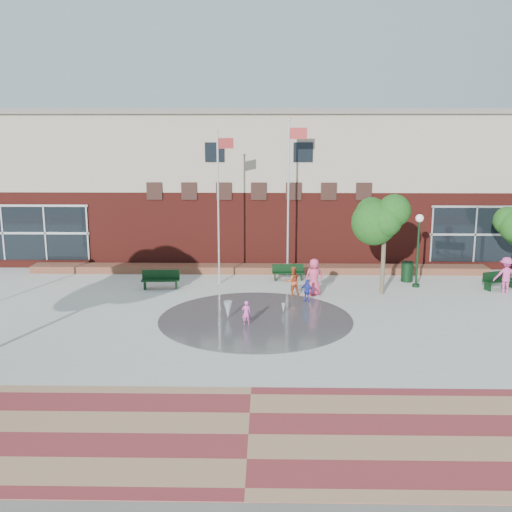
{
  "coord_description": "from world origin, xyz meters",
  "views": [
    {
      "loc": [
        0.48,
        -21.79,
        8.11
      ],
      "look_at": [
        0.0,
        4.0,
        2.6
      ],
      "focal_mm": 42.0,
      "sensor_mm": 36.0,
      "label": 1
    }
  ],
  "objects_px": {
    "bench_left": "(161,283)",
    "flagpole_right": "(289,190)",
    "trash_can": "(407,272)",
    "flagpole_left": "(219,200)",
    "child_splash": "(246,313)"
  },
  "relations": [
    {
      "from": "trash_can",
      "to": "flagpole_right",
      "type": "bearing_deg",
      "value": 168.63
    },
    {
      "from": "flagpole_left",
      "to": "trash_can",
      "type": "relative_size",
      "value": 7.38
    },
    {
      "from": "bench_left",
      "to": "trash_can",
      "type": "xyz_separation_m",
      "value": [
        13.03,
        1.78,
        0.24
      ]
    },
    {
      "from": "bench_left",
      "to": "flagpole_right",
      "type": "bearing_deg",
      "value": 21.64
    },
    {
      "from": "flagpole_right",
      "to": "trash_can",
      "type": "height_order",
      "value": "flagpole_right"
    },
    {
      "from": "flagpole_left",
      "to": "flagpole_right",
      "type": "xyz_separation_m",
      "value": [
        3.7,
        1.9,
        0.34
      ]
    },
    {
      "from": "flagpole_right",
      "to": "child_splash",
      "type": "height_order",
      "value": "flagpole_right"
    },
    {
      "from": "flagpole_right",
      "to": "bench_left",
      "type": "distance_m",
      "value": 8.62
    },
    {
      "from": "flagpole_right",
      "to": "flagpole_left",
      "type": "bearing_deg",
      "value": -155.1
    },
    {
      "from": "flagpole_left",
      "to": "child_splash",
      "type": "distance_m",
      "value": 8.08
    },
    {
      "from": "bench_left",
      "to": "trash_can",
      "type": "height_order",
      "value": "trash_can"
    },
    {
      "from": "flagpole_right",
      "to": "child_splash",
      "type": "relative_size",
      "value": 8.1
    },
    {
      "from": "bench_left",
      "to": "trash_can",
      "type": "relative_size",
      "value": 1.79
    },
    {
      "from": "flagpole_left",
      "to": "bench_left",
      "type": "height_order",
      "value": "flagpole_left"
    },
    {
      "from": "trash_can",
      "to": "flagpole_left",
      "type": "bearing_deg",
      "value": -176.43
    }
  ]
}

